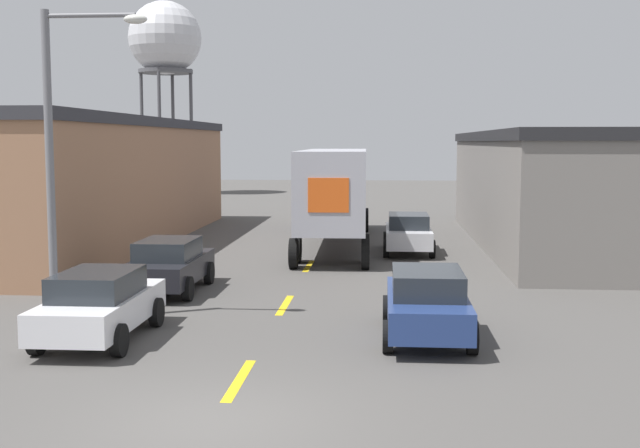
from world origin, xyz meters
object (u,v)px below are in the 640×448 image
(parked_car_right_near, at_px, (427,302))
(water_tower, at_px, (165,40))
(parked_car_left_near, at_px, (100,304))
(street_lamp, at_px, (62,142))
(parked_car_left_far, at_px, (169,264))
(parked_car_right_far, at_px, (408,233))
(semi_truck, at_px, (336,189))

(parked_car_right_near, xyz_separation_m, water_tower, (-19.12, 48.36, 11.95))
(parked_car_left_near, relative_size, street_lamp, 0.59)
(parked_car_right_near, distance_m, street_lamp, 9.42)
(street_lamp, bearing_deg, parked_car_left_far, 70.70)
(parked_car_left_near, xyz_separation_m, water_tower, (-11.88, 49.11, 11.95))
(parked_car_right_far, bearing_deg, parked_car_right_near, -90.00)
(semi_truck, bearing_deg, street_lamp, -112.05)
(parked_car_left_near, relative_size, water_tower, 0.28)
(street_lamp, bearing_deg, semi_truck, 69.24)
(parked_car_left_near, height_order, water_tower, water_tower)
(parked_car_right_far, relative_size, parked_car_left_near, 1.00)
(semi_truck, height_order, parked_car_right_near, semi_truck)
(semi_truck, height_order, water_tower, water_tower)
(parked_car_left_far, xyz_separation_m, water_tower, (-11.88, 43.33, 11.95))
(parked_car_right_near, height_order, parked_car_left_far, same)
(parked_car_left_far, bearing_deg, street_lamp, -109.30)
(semi_truck, bearing_deg, parked_car_left_far, -112.59)
(parked_car_right_near, xyz_separation_m, parked_car_left_near, (-7.24, -0.75, 0.00))
(parked_car_left_far, xyz_separation_m, parked_car_right_far, (7.24, 8.86, 0.00))
(water_tower, bearing_deg, parked_car_right_near, -68.43)
(parked_car_right_near, bearing_deg, water_tower, 111.57)
(semi_truck, height_order, parked_car_left_far, semi_truck)
(parked_car_left_far, relative_size, water_tower, 0.28)
(parked_car_left_far, bearing_deg, parked_car_right_far, 50.76)
(parked_car_right_near, xyz_separation_m, street_lamp, (-8.67, 0.93, 3.57))
(parked_car_right_near, xyz_separation_m, parked_car_left_far, (-7.24, 5.04, 0.00))
(semi_truck, xyz_separation_m, parked_car_left_near, (-4.25, -16.70, -1.61))
(parked_car_right_far, xyz_separation_m, water_tower, (-19.12, 34.47, 11.95))
(semi_truck, relative_size, parked_car_left_near, 3.38)
(parked_car_right_near, height_order, water_tower, water_tower)
(parked_car_right_far, bearing_deg, parked_car_left_far, -129.24)
(parked_car_right_near, height_order, parked_car_left_near, same)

